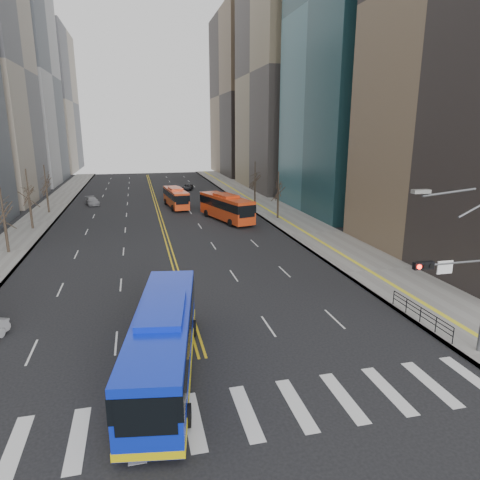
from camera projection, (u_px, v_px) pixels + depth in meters
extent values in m
plane|color=black|center=(220.00, 416.00, 18.75)|extent=(220.00, 220.00, 0.00)
cube|color=gray|center=(277.00, 211.00, 65.04)|extent=(7.00, 130.00, 0.15)
cube|color=gray|center=(35.00, 222.00, 57.32)|extent=(5.00, 130.00, 0.15)
cube|color=silver|center=(14.00, 448.00, 16.87)|extent=(0.70, 4.00, 0.01)
cube|color=silver|center=(78.00, 439.00, 17.41)|extent=(0.70, 4.00, 0.01)
cube|color=silver|center=(137.00, 429.00, 17.95)|extent=(0.70, 4.00, 0.01)
cube|color=silver|center=(193.00, 421.00, 18.48)|extent=(0.70, 4.00, 0.01)
cube|color=silver|center=(246.00, 412.00, 19.02)|extent=(0.70, 4.00, 0.01)
cube|color=silver|center=(296.00, 405.00, 19.56)|extent=(0.70, 4.00, 0.01)
cube|color=silver|center=(343.00, 397.00, 20.09)|extent=(0.70, 4.00, 0.01)
cube|color=silver|center=(388.00, 390.00, 20.63)|extent=(0.70, 4.00, 0.01)
cube|color=silver|center=(431.00, 384.00, 21.17)|extent=(0.70, 4.00, 0.01)
cube|color=silver|center=(471.00, 377.00, 21.70)|extent=(0.70, 4.00, 0.01)
cube|color=gold|center=(155.00, 205.00, 70.45)|extent=(0.15, 100.00, 0.01)
cube|color=gold|center=(158.00, 205.00, 70.54)|extent=(0.15, 100.00, 0.01)
cube|color=gray|center=(3.00, 73.00, 93.38)|extent=(20.00, 26.00, 48.00)
cube|color=#2D5C66|center=(375.00, 6.00, 59.89)|extent=(20.00, 22.00, 58.00)
cube|color=gray|center=(297.00, 74.00, 86.57)|extent=(20.00, 26.00, 46.00)
cube|color=gray|center=(40.00, 102.00, 124.72)|extent=(18.00, 30.00, 40.00)
cube|color=brown|center=(251.00, 96.00, 116.95)|extent=(18.00, 30.00, 42.00)
cylinder|color=slate|center=(456.00, 263.00, 22.19)|extent=(4.50, 0.12, 0.12)
cube|color=black|center=(423.00, 265.00, 21.75)|extent=(1.10, 0.28, 0.38)
cylinder|color=#FF190C|center=(419.00, 267.00, 21.52)|extent=(0.24, 0.08, 0.24)
cylinder|color=black|center=(425.00, 266.00, 21.60)|extent=(0.24, 0.08, 0.24)
cylinder|color=black|center=(431.00, 266.00, 21.68)|extent=(0.24, 0.08, 0.24)
cube|color=white|center=(445.00, 267.00, 22.09)|extent=(0.90, 0.06, 0.70)
cube|color=#999993|center=(421.00, 191.00, 20.66)|extent=(0.90, 0.35, 0.18)
cube|color=black|center=(421.00, 308.00, 27.36)|extent=(0.04, 6.00, 0.04)
cylinder|color=black|center=(453.00, 336.00, 24.66)|extent=(0.06, 0.06, 1.00)
cylinder|color=black|center=(436.00, 325.00, 26.07)|extent=(0.06, 0.06, 1.00)
cylinder|color=black|center=(420.00, 315.00, 27.48)|extent=(0.06, 0.06, 1.00)
cylinder|color=black|center=(406.00, 306.00, 28.89)|extent=(0.06, 0.06, 1.00)
cylinder|color=black|center=(394.00, 297.00, 30.30)|extent=(0.06, 0.06, 1.00)
cylinder|color=black|center=(6.00, 236.00, 42.89)|extent=(0.28, 0.28, 3.60)
cylinder|color=black|center=(31.00, 214.00, 53.18)|extent=(0.28, 0.28, 4.00)
cylinder|color=black|center=(48.00, 201.00, 63.56)|extent=(0.28, 0.28, 3.80)
cylinder|color=black|center=(278.00, 207.00, 59.58)|extent=(0.28, 0.28, 3.50)
cylinder|color=black|center=(255.00, 193.00, 70.83)|extent=(0.28, 0.28, 3.75)
cube|color=#0D26C4|center=(164.00, 340.00, 21.56)|extent=(4.71, 13.09, 3.07)
cube|color=black|center=(163.00, 330.00, 21.42)|extent=(4.77, 13.12, 1.09)
cube|color=#0D26C4|center=(162.00, 310.00, 21.15)|extent=(2.84, 4.78, 0.40)
cube|color=#DBC40B|center=(165.00, 364.00, 21.90)|extent=(4.77, 13.12, 0.35)
cylinder|color=black|center=(123.00, 419.00, 17.85)|extent=(0.46, 1.04, 1.00)
cylinder|color=black|center=(188.00, 416.00, 18.05)|extent=(0.46, 1.04, 1.00)
cylinder|color=black|center=(149.00, 330.00, 25.78)|extent=(0.46, 1.04, 1.00)
cylinder|color=black|center=(194.00, 328.00, 25.97)|extent=(0.46, 1.04, 1.00)
cube|color=red|center=(226.00, 207.00, 58.49)|extent=(5.59, 11.77, 2.99)
cube|color=black|center=(226.00, 203.00, 58.34)|extent=(5.65, 11.81, 1.07)
cube|color=red|center=(226.00, 196.00, 58.08)|extent=(3.09, 4.43, 0.40)
cylinder|color=black|center=(230.00, 223.00, 55.10)|extent=(0.56, 1.04, 1.00)
cylinder|color=black|center=(248.00, 221.00, 56.33)|extent=(0.56, 1.04, 1.00)
cylinder|color=black|center=(206.00, 213.00, 61.32)|extent=(0.56, 1.04, 1.00)
cylinder|color=black|center=(223.00, 212.00, 62.55)|extent=(0.56, 1.04, 1.00)
cube|color=red|center=(176.00, 197.00, 68.30)|extent=(3.28, 10.21, 2.57)
cube|color=black|center=(176.00, 194.00, 68.16)|extent=(3.34, 10.24, 0.93)
cube|color=red|center=(175.00, 189.00, 67.95)|extent=(2.17, 3.68, 0.40)
cylinder|color=black|center=(173.00, 208.00, 65.28)|extent=(0.40, 1.03, 1.00)
cylinder|color=black|center=(187.00, 207.00, 66.02)|extent=(0.40, 1.03, 1.00)
cylinder|color=black|center=(166.00, 202.00, 71.15)|extent=(0.40, 1.03, 1.00)
cylinder|color=black|center=(179.00, 201.00, 71.88)|extent=(0.40, 1.03, 1.00)
imported|color=black|center=(224.00, 204.00, 67.80)|extent=(2.07, 3.83, 1.24)
imported|color=gray|center=(92.00, 201.00, 70.82)|extent=(2.96, 4.80, 1.30)
imported|color=black|center=(188.00, 187.00, 88.60)|extent=(2.99, 4.52, 1.15)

